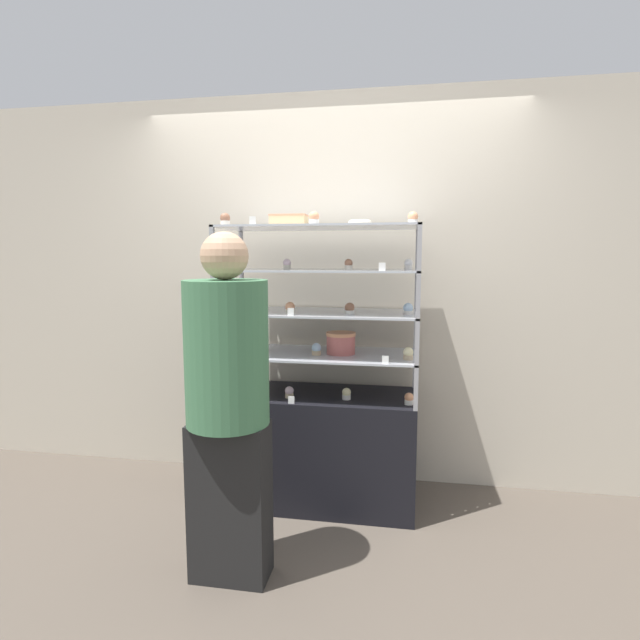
# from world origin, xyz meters

# --- Properties ---
(ground_plane) EXTENTS (20.00, 20.00, 0.00)m
(ground_plane) POSITION_xyz_m (0.00, 0.00, 0.00)
(ground_plane) COLOR brown
(back_wall) EXTENTS (8.00, 0.05, 2.60)m
(back_wall) POSITION_xyz_m (0.00, 0.41, 1.30)
(back_wall) COLOR beige
(back_wall) RESTS_ON ground_plane
(display_base) EXTENTS (1.18, 0.53, 0.69)m
(display_base) POSITION_xyz_m (0.00, 0.00, 0.35)
(display_base) COLOR black
(display_base) RESTS_ON ground_plane
(display_riser_lower) EXTENTS (1.18, 0.53, 0.25)m
(display_riser_lower) POSITION_xyz_m (0.00, 0.00, 0.93)
(display_riser_lower) COLOR #99999E
(display_riser_lower) RESTS_ON display_base
(display_riser_middle) EXTENTS (1.18, 0.53, 0.25)m
(display_riser_middle) POSITION_xyz_m (0.00, 0.00, 1.18)
(display_riser_middle) COLOR #99999E
(display_riser_middle) RESTS_ON display_riser_lower
(display_riser_upper) EXTENTS (1.18, 0.53, 0.25)m
(display_riser_upper) POSITION_xyz_m (0.00, 0.00, 1.44)
(display_riser_upper) COLOR #99999E
(display_riser_upper) RESTS_ON display_riser_middle
(display_riser_top) EXTENTS (1.18, 0.53, 0.25)m
(display_riser_top) POSITION_xyz_m (0.00, 0.00, 1.69)
(display_riser_top) COLOR #99999E
(display_riser_top) RESTS_ON display_riser_upper
(layer_cake_centerpiece) EXTENTS (0.18, 0.18, 0.13)m
(layer_cake_centerpiece) POSITION_xyz_m (0.13, -0.00, 1.01)
(layer_cake_centerpiece) COLOR #C66660
(layer_cake_centerpiece) RESTS_ON display_riser_lower
(sheet_cake_frosted) EXTENTS (0.22, 0.12, 0.07)m
(sheet_cake_frosted) POSITION_xyz_m (-0.18, -0.03, 1.74)
(sheet_cake_frosted) COLOR #DBBC84
(sheet_cake_frosted) RESTS_ON display_riser_top
(cupcake_0) EXTENTS (0.05, 0.05, 0.07)m
(cupcake_0) POSITION_xyz_m (-0.55, -0.04, 0.72)
(cupcake_0) COLOR white
(cupcake_0) RESTS_ON display_base
(cupcake_1) EXTENTS (0.05, 0.05, 0.07)m
(cupcake_1) POSITION_xyz_m (-0.17, -0.12, 0.72)
(cupcake_1) COLOR #CCB28C
(cupcake_1) RESTS_ON display_base
(cupcake_2) EXTENTS (0.05, 0.05, 0.07)m
(cupcake_2) POSITION_xyz_m (0.18, -0.10, 0.72)
(cupcake_2) COLOR white
(cupcake_2) RESTS_ON display_base
(cupcake_3) EXTENTS (0.05, 0.05, 0.07)m
(cupcake_3) POSITION_xyz_m (0.54, -0.14, 0.72)
(cupcake_3) COLOR white
(cupcake_3) RESTS_ON display_base
(price_tag_0) EXTENTS (0.04, 0.00, 0.04)m
(price_tag_0) POSITION_xyz_m (-0.13, -0.24, 0.71)
(price_tag_0) COLOR white
(price_tag_0) RESTS_ON display_base
(cupcake_4) EXTENTS (0.06, 0.06, 0.07)m
(cupcake_4) POSITION_xyz_m (-0.54, -0.11, 0.98)
(cupcake_4) COLOR white
(cupcake_4) RESTS_ON display_riser_lower
(cupcake_5) EXTENTS (0.06, 0.06, 0.07)m
(cupcake_5) POSITION_xyz_m (-0.01, -0.06, 0.98)
(cupcake_5) COLOR #CCB28C
(cupcake_5) RESTS_ON display_riser_lower
(cupcake_6) EXTENTS (0.06, 0.06, 0.07)m
(cupcake_6) POSITION_xyz_m (0.53, -0.11, 0.98)
(cupcake_6) COLOR #CCB28C
(cupcake_6) RESTS_ON display_riser_lower
(price_tag_1) EXTENTS (0.04, 0.00, 0.04)m
(price_tag_1) POSITION_xyz_m (0.41, -0.24, 0.97)
(price_tag_1) COLOR white
(price_tag_1) RESTS_ON display_riser_lower
(cupcake_7) EXTENTS (0.06, 0.06, 0.07)m
(cupcake_7) POSITION_xyz_m (-0.53, -0.13, 1.23)
(cupcake_7) COLOR beige
(cupcake_7) RESTS_ON display_riser_middle
(cupcake_8) EXTENTS (0.06, 0.06, 0.07)m
(cupcake_8) POSITION_xyz_m (-0.16, -0.10, 1.23)
(cupcake_8) COLOR beige
(cupcake_8) RESTS_ON display_riser_middle
(cupcake_9) EXTENTS (0.06, 0.06, 0.07)m
(cupcake_9) POSITION_xyz_m (0.19, -0.09, 1.23)
(cupcake_9) COLOR white
(cupcake_9) RESTS_ON display_riser_middle
(cupcake_10) EXTENTS (0.06, 0.06, 0.07)m
(cupcake_10) POSITION_xyz_m (0.53, -0.06, 1.23)
(cupcake_10) COLOR white
(cupcake_10) RESTS_ON display_riser_middle
(price_tag_2) EXTENTS (0.04, 0.00, 0.04)m
(price_tag_2) POSITION_xyz_m (-0.12, -0.24, 1.22)
(price_tag_2) COLOR white
(price_tag_2) RESTS_ON display_riser_middle
(cupcake_11) EXTENTS (0.05, 0.05, 0.06)m
(cupcake_11) POSITION_xyz_m (-0.53, -0.10, 1.49)
(cupcake_11) COLOR white
(cupcake_11) RESTS_ON display_riser_upper
(cupcake_12) EXTENTS (0.05, 0.05, 0.06)m
(cupcake_12) POSITION_xyz_m (-0.19, -0.04, 1.49)
(cupcake_12) COLOR beige
(cupcake_12) RESTS_ON display_riser_upper
(cupcake_13) EXTENTS (0.05, 0.05, 0.06)m
(cupcake_13) POSITION_xyz_m (0.19, -0.12, 1.49)
(cupcake_13) COLOR beige
(cupcake_13) RESTS_ON display_riser_upper
(cupcake_14) EXTENTS (0.05, 0.05, 0.06)m
(cupcake_14) POSITION_xyz_m (0.52, -0.06, 1.49)
(cupcake_14) COLOR white
(cupcake_14) RESTS_ON display_riser_upper
(price_tag_3) EXTENTS (0.04, 0.00, 0.04)m
(price_tag_3) POSITION_xyz_m (0.38, -0.24, 1.48)
(price_tag_3) COLOR white
(price_tag_3) RESTS_ON display_riser_upper
(cupcake_15) EXTENTS (0.06, 0.06, 0.07)m
(cupcake_15) POSITION_xyz_m (-0.54, -0.14, 1.74)
(cupcake_15) COLOR beige
(cupcake_15) RESTS_ON display_riser_top
(cupcake_16) EXTENTS (0.06, 0.06, 0.07)m
(cupcake_16) POSITION_xyz_m (-0.01, -0.14, 1.74)
(cupcake_16) COLOR white
(cupcake_16) RESTS_ON display_riser_top
(cupcake_17) EXTENTS (0.06, 0.06, 0.07)m
(cupcake_17) POSITION_xyz_m (0.54, -0.04, 1.74)
(cupcake_17) COLOR white
(cupcake_17) RESTS_ON display_riser_top
(price_tag_4) EXTENTS (0.04, 0.00, 0.04)m
(price_tag_4) POSITION_xyz_m (-0.34, -0.24, 1.73)
(price_tag_4) COLOR white
(price_tag_4) RESTS_ON display_riser_top
(donut_glazed) EXTENTS (0.13, 0.13, 0.03)m
(donut_glazed) POSITION_xyz_m (0.24, -0.02, 1.73)
(donut_glazed) COLOR #EFE5CC
(donut_glazed) RESTS_ON display_riser_top
(customer_figure) EXTENTS (0.38, 0.38, 1.64)m
(customer_figure) POSITION_xyz_m (-0.29, -0.82, 0.88)
(customer_figure) COLOR black
(customer_figure) RESTS_ON ground_plane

